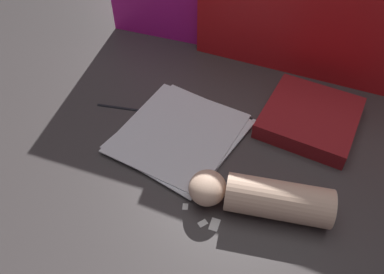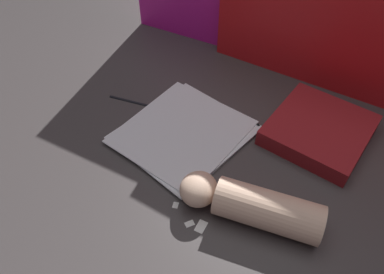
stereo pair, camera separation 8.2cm
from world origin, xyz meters
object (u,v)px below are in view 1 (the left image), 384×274
at_px(hand_forearm, 262,197).
at_px(scissors, 206,176).
at_px(book_closed, 310,117).
at_px(paper_stack, 180,133).

bearing_deg(hand_forearm, scissors, 173.21).
xyz_separation_m(book_closed, scissors, (-0.14, -0.27, -0.02)).
xyz_separation_m(paper_stack, book_closed, (0.26, 0.19, 0.01)).
relative_size(book_closed, scissors, 1.36).
bearing_deg(scissors, paper_stack, 143.71).
distance_m(book_closed, hand_forearm, 0.29).
height_order(scissors, hand_forearm, hand_forearm).
height_order(paper_stack, book_closed, book_closed).
bearing_deg(paper_stack, hand_forearm, -22.09).
bearing_deg(scissors, hand_forearm, -6.79).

